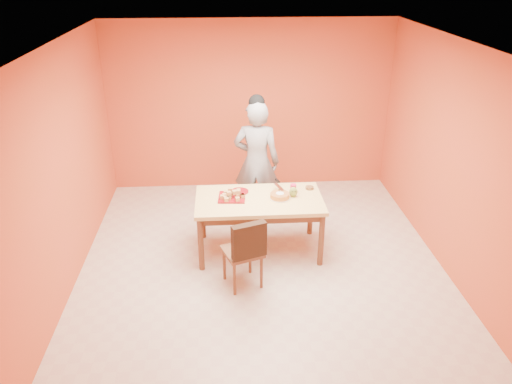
{
  "coord_description": "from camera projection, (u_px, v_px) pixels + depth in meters",
  "views": [
    {
      "loc": [
        -0.44,
        -5.24,
        3.54
      ],
      "look_at": [
        -0.06,
        0.3,
        0.89
      ],
      "focal_mm": 35.0,
      "sensor_mm": 36.0,
      "label": 1
    }
  ],
  "objects": [
    {
      "name": "ceiling",
      "position": [
        263.0,
        45.0,
        5.11
      ],
      "size": [
        5.0,
        5.0,
        0.0
      ],
      "primitive_type": "plane",
      "rotation": [
        3.14,
        0.0,
        0.0
      ],
      "color": "white",
      "rests_on": "wall_back"
    },
    {
      "name": "pastry_platter",
      "position": [
        232.0,
        197.0,
        6.29
      ],
      "size": [
        0.36,
        0.36,
        0.02
      ],
      "primitive_type": "cube",
      "rotation": [
        0.0,
        0.0,
        -0.08
      ],
      "color": "maroon",
      "rests_on": "dining_table"
    },
    {
      "name": "checker_tin",
      "position": [
        309.0,
        188.0,
        6.53
      ],
      "size": [
        0.13,
        0.13,
        0.03
      ],
      "primitive_type": "cylinder",
      "rotation": [
        0.0,
        0.0,
        0.25
      ],
      "color": "#371B0F",
      "rests_on": "dining_table"
    },
    {
      "name": "dining_chair",
      "position": [
        242.0,
        250.0,
        5.72
      ],
      "size": [
        0.54,
        0.6,
        0.9
      ],
      "rotation": [
        0.0,
        0.0,
        0.35
      ],
      "color": "brown",
      "rests_on": "floor"
    },
    {
      "name": "red_dinner_plate",
      "position": [
        240.0,
        191.0,
        6.45
      ],
      "size": [
        0.24,
        0.24,
        0.01
      ],
      "primitive_type": "cylinder",
      "rotation": [
        0.0,
        0.0,
        0.02
      ],
      "color": "maroon",
      "rests_on": "dining_table"
    },
    {
      "name": "cake_server",
      "position": [
        279.0,
        187.0,
        6.41
      ],
      "size": [
        0.12,
        0.25,
        0.01
      ],
      "primitive_type": "cube",
      "rotation": [
        0.0,
        0.0,
        0.31
      ],
      "color": "silver",
      "rests_on": "sponge_cake"
    },
    {
      "name": "magenta_glass",
      "position": [
        293.0,
        188.0,
        6.42
      ],
      "size": [
        0.1,
        0.1,
        0.11
      ],
      "primitive_type": "cylinder",
      "rotation": [
        0.0,
        0.0,
        0.29
      ],
      "color": "#D82050",
      "rests_on": "dining_table"
    },
    {
      "name": "wall_left",
      "position": [
        61.0,
        172.0,
        5.55
      ],
      "size": [
        0.0,
        5.0,
        5.0
      ],
      "primitive_type": "plane",
      "rotation": [
        1.57,
        0.0,
        1.57
      ],
      "color": "#CF4D2F",
      "rests_on": "floor"
    },
    {
      "name": "egg_ornament",
      "position": [
        293.0,
        192.0,
        6.3
      ],
      "size": [
        0.13,
        0.11,
        0.13
      ],
      "primitive_type": "ellipsoid",
      "rotation": [
        0.0,
        0.0,
        0.32
      ],
      "color": "olive",
      "rests_on": "dining_table"
    },
    {
      "name": "wall_right",
      "position": [
        454.0,
        162.0,
        5.83
      ],
      "size": [
        0.0,
        5.0,
        5.0
      ],
      "primitive_type": "plane",
      "rotation": [
        1.57,
        0.0,
        -1.57
      ],
      "color": "#CF4D2F",
      "rests_on": "floor"
    },
    {
      "name": "person",
      "position": [
        257.0,
        162.0,
        7.03
      ],
      "size": [
        0.72,
        0.55,
        1.78
      ],
      "primitive_type": "imported",
      "rotation": [
        0.0,
        0.0,
        2.94
      ],
      "color": "gray",
      "rests_on": "floor"
    },
    {
      "name": "floor",
      "position": [
        262.0,
        266.0,
        6.27
      ],
      "size": [
        5.0,
        5.0,
        0.0
      ],
      "primitive_type": "plane",
      "color": "beige",
      "rests_on": "ground"
    },
    {
      "name": "wall_back",
      "position": [
        250.0,
        107.0,
        7.94
      ],
      "size": [
        4.5,
        0.0,
        4.5
      ],
      "primitive_type": "plane",
      "rotation": [
        1.57,
        0.0,
        0.0
      ],
      "color": "#CF4D2F",
      "rests_on": "floor"
    },
    {
      "name": "pastry_pile",
      "position": [
        232.0,
        193.0,
        6.26
      ],
      "size": [
        0.3,
        0.3,
        0.1
      ],
      "primitive_type": null,
      "color": "tan",
      "rests_on": "pastry_platter"
    },
    {
      "name": "sponge_cake",
      "position": [
        280.0,
        196.0,
        6.27
      ],
      "size": [
        0.26,
        0.26,
        0.06
      ],
      "primitive_type": "cylinder",
      "rotation": [
        0.0,
        0.0,
        -0.08
      ],
      "color": "orange",
      "rests_on": "white_cake_plate"
    },
    {
      "name": "white_cake_plate",
      "position": [
        280.0,
        198.0,
        6.28
      ],
      "size": [
        0.29,
        0.29,
        0.01
      ],
      "primitive_type": "cylinder",
      "rotation": [
        0.0,
        0.0,
        -0.13
      ],
      "color": "white",
      "rests_on": "dining_table"
    },
    {
      "name": "dining_table",
      "position": [
        259.0,
        205.0,
        6.32
      ],
      "size": [
        1.6,
        0.9,
        0.76
      ],
      "color": "#F3CF7F",
      "rests_on": "floor"
    }
  ]
}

